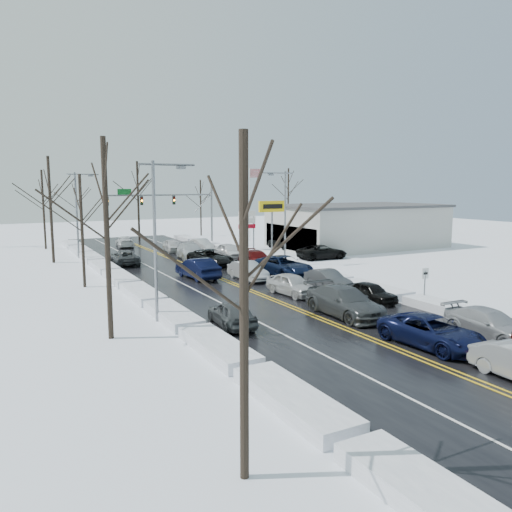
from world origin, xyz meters
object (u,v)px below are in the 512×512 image
traffic_signal_mast (174,203)px  flagpole (251,198)px  dealership_building (357,226)px  oncoming_car_0 (198,278)px  tires_plus_sign (272,210)px

traffic_signal_mast → flagpole: flagpole is taller
traffic_signal_mast → dealership_building: size_ratio=0.65×
traffic_signal_mast → oncoming_car_0: (-5.05, -20.69, -5.48)m
tires_plus_sign → dealership_building: size_ratio=0.29×
flagpole → oncoming_car_0: 28.84m
traffic_signal_mast → oncoming_car_0: traffic_signal_mast is taller
flagpole → oncoming_car_0: (-16.77, -22.70, -5.93)m
flagpole → dealership_building: size_ratio=0.49×
traffic_signal_mast → tires_plus_sign: traffic_signal_mast is taller
traffic_signal_mast → flagpole: bearing=9.7°
tires_plus_sign → oncoming_car_0: (-12.10, -8.69, -4.99)m
tires_plus_sign → traffic_signal_mast: bearing=120.5°
tires_plus_sign → flagpole: 14.79m
dealership_building → oncoming_car_0: dealership_building is taller
flagpole → oncoming_car_0: flagpole is taller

